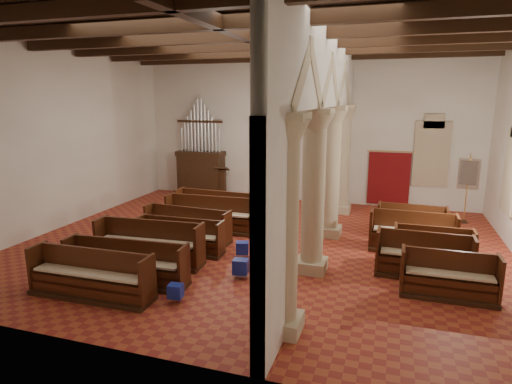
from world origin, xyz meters
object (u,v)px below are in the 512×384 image
at_px(pipe_organ, 201,165).
at_px(processional_banner, 466,200).
at_px(lectern, 223,185).
at_px(aisle_pew_0, 448,282).
at_px(nave_pew_0, 91,282).

distance_m(pipe_organ, processional_banner, 10.70).
bearing_deg(lectern, processional_banner, -10.04).
xyz_separation_m(pipe_organ, aisle_pew_0, (9.44, -7.53, -1.02)).
distance_m(pipe_organ, lectern, 1.36).
distance_m(nave_pew_0, aisle_pew_0, 7.85).
bearing_deg(lectern, pipe_organ, 165.73).
distance_m(pipe_organ, nave_pew_0, 10.17).
height_order(pipe_organ, processional_banner, pipe_organ).
relative_size(lectern, processional_banner, 0.60).
bearing_deg(pipe_organ, nave_pew_0, -78.84).
bearing_deg(nave_pew_0, processional_banner, 44.50).
distance_m(lectern, aisle_pew_0, 11.12).
bearing_deg(aisle_pew_0, processional_banner, 79.50).
relative_size(processional_banner, aisle_pew_0, 1.18).
bearing_deg(processional_banner, pipe_organ, 179.23).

